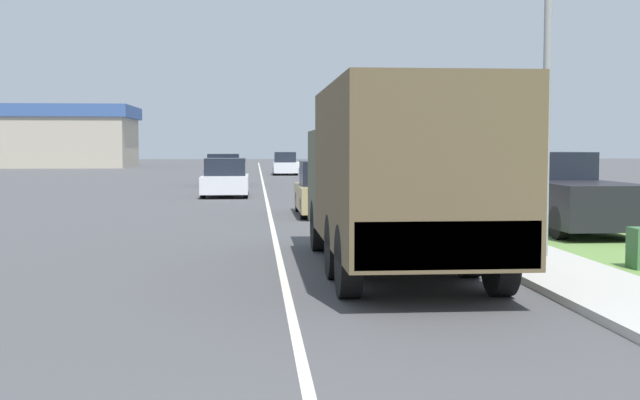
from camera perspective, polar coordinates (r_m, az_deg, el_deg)
name	(u,v)px	position (r m, az deg, el deg)	size (l,w,h in m)	color
ground_plane	(263,185)	(43.20, -4.04, 1.05)	(180.00, 180.00, 0.00)	#4C4C4F
lane_centre_stripe	(263,185)	(43.20, -4.04, 1.05)	(0.12, 120.00, 0.00)	silver
sidewalk_right	(346,184)	(43.48, 1.90, 1.15)	(1.80, 120.00, 0.12)	beige
grass_strip_right	(426,185)	(44.20, 7.57, 1.10)	(7.00, 120.00, 0.02)	#6B9347
military_truck	(397,173)	(13.36, 5.51, 1.96)	(2.45, 7.61, 3.04)	#474C38
car_nearest_ahead	(327,191)	(24.48, 0.49, 0.65)	(1.79, 4.23, 1.65)	tan
car_second_ahead	(225,179)	(33.89, -6.74, 1.48)	(1.91, 4.19, 1.60)	silver
car_third_ahead	(224,171)	(43.34, -6.87, 2.03)	(1.87, 4.19, 1.69)	navy
car_fourth_ahead	(285,165)	(59.33, -2.51, 2.53)	(1.76, 4.38, 1.67)	silver
pickup_truck	(564,194)	(20.78, 16.99, 0.39)	(2.01, 5.12, 1.93)	black
building_distant	(31,136)	(85.58, -19.86, 4.28)	(20.52, 11.17, 6.12)	#B2A893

